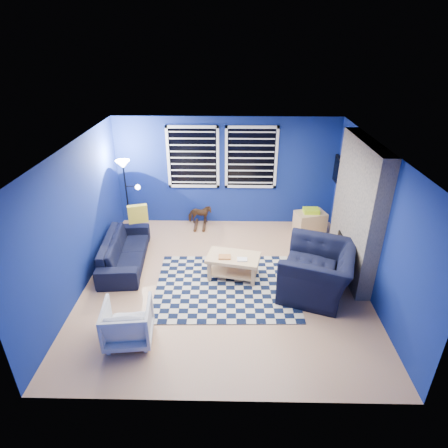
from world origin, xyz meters
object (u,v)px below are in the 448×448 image
object	(u,v)px
tv	(341,174)
armchair_bent	(128,323)
armchair_big	(317,271)
rocking_horse	(200,215)
coffee_table	(233,262)
cabinet	(310,223)
floor_lamp	(125,175)
sofa	(125,250)

from	to	relation	value
tv	armchair_bent	distance (m)	5.28
armchair_big	rocking_horse	size ratio (longest dim) A/B	2.41
tv	coffee_table	bearing A→B (deg)	-141.21
cabinet	floor_lamp	size ratio (longest dim) A/B	0.43
rocking_horse	cabinet	world-z (taller)	cabinet
tv	rocking_horse	bearing A→B (deg)	175.76
rocking_horse	armchair_bent	bearing A→B (deg)	163.90
tv	floor_lamp	distance (m)	4.58
sofa	cabinet	bearing A→B (deg)	-76.47
sofa	armchair_bent	xyz separation A→B (m)	(0.59, -2.08, 0.04)
armchair_big	cabinet	xyz separation A→B (m)	(0.28, 2.13, -0.15)
rocking_horse	floor_lamp	xyz separation A→B (m)	(-1.51, -0.42, 1.11)
armchair_bent	tv	bearing A→B (deg)	-143.90
armchair_bent	rocking_horse	size ratio (longest dim) A/B	1.28
coffee_table	cabinet	xyz separation A→B (m)	(1.72, 1.73, -0.05)
rocking_horse	cabinet	distance (m)	2.52
armchair_big	armchair_bent	bearing A→B (deg)	-48.40
armchair_bent	floor_lamp	size ratio (longest dim) A/B	0.41
armchair_big	coffee_table	xyz separation A→B (m)	(-1.44, 0.41, -0.10)
cabinet	armchair_big	bearing A→B (deg)	-113.39
rocking_horse	coffee_table	bearing A→B (deg)	-163.90
tv	armchair_bent	bearing A→B (deg)	-137.78
sofa	armchair_bent	world-z (taller)	armchair_bent
sofa	floor_lamp	world-z (taller)	floor_lamp
sofa	coffee_table	bearing A→B (deg)	-106.84
sofa	cabinet	xyz separation A→B (m)	(3.85, 1.28, -0.00)
sofa	coffee_table	size ratio (longest dim) A/B	1.85
sofa	armchair_big	xyz separation A→B (m)	(3.56, -0.86, 0.15)
armchair_bent	cabinet	xyz separation A→B (m)	(3.26, 3.36, -0.04)
sofa	rocking_horse	bearing A→B (deg)	-44.72
armchair_bent	floor_lamp	xyz separation A→B (m)	(-0.75, 3.28, 1.10)
cabinet	rocking_horse	bearing A→B (deg)	156.44
tv	sofa	distance (m)	4.76
rocking_horse	floor_lamp	world-z (taller)	floor_lamp
sofa	cabinet	world-z (taller)	cabinet
coffee_table	floor_lamp	bearing A→B (deg)	144.29
rocking_horse	coffee_table	distance (m)	2.21
tv	cabinet	distance (m)	1.26
floor_lamp	sofa	bearing A→B (deg)	-82.09
tv	armchair_big	size ratio (longest dim) A/B	0.76
tv	rocking_horse	xyz separation A→B (m)	(-3.06, 0.23, -1.10)
cabinet	sofa	bearing A→B (deg)	-177.52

